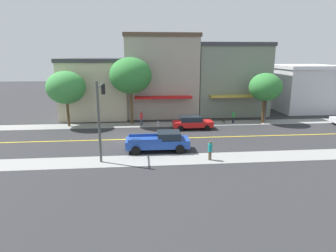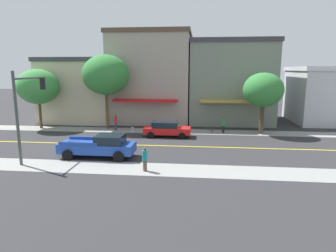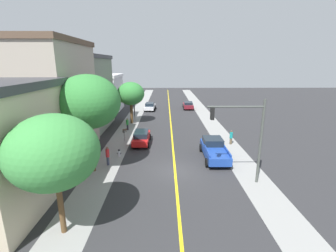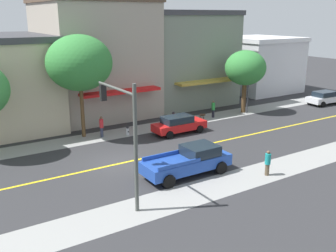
{
  "view_description": "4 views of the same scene",
  "coord_description": "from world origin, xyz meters",
  "px_view_note": "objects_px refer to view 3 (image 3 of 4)",
  "views": [
    {
      "loc": [
        29.03,
        1.28,
        8.53
      ],
      "look_at": [
        1.91,
        3.82,
        1.8
      ],
      "focal_mm": 31.04,
      "sensor_mm": 36.0,
      "label": 1
    },
    {
      "loc": [
        25.35,
        10.38,
        6.67
      ],
      "look_at": [
        3.23,
        8.03,
        2.41
      ],
      "focal_mm": 31.95,
      "sensor_mm": 36.0,
      "label": 2
    },
    {
      "loc": [
        -0.81,
        -18.76,
        9.06
      ],
      "look_at": [
        -0.52,
        7.84,
        1.92
      ],
      "focal_mm": 25.23,
      "sensor_mm": 36.0,
      "label": 3
    },
    {
      "loc": [
        21.9,
        -10.14,
        9.57
      ],
      "look_at": [
        1.49,
        2.87,
        2.54
      ],
      "focal_mm": 40.74,
      "sensor_mm": 36.0,
      "label": 4
    }
  ],
  "objects_px": {
    "pedestrian_teal_shirt": "(231,137)",
    "street_tree_left_far": "(131,94)",
    "street_tree_right_corner": "(54,152)",
    "parking_meter": "(124,134)",
    "street_lamp": "(134,99)",
    "small_dog": "(125,130)",
    "street_tree_left_near": "(88,102)",
    "white_sedan_left_curb": "(150,106)",
    "red_sedan_left_curb": "(141,137)",
    "pedestrian_green_shirt": "(127,124)",
    "fire_hydrant": "(119,153)",
    "pedestrian_red_shirt": "(108,155)",
    "maroon_sedan_right_curb": "(188,105)",
    "traffic_light_mast": "(246,130)",
    "blue_pickup_truck": "(214,149)"
  },
  "relations": [
    {
      "from": "street_tree_right_corner",
      "to": "pedestrian_green_shirt",
      "type": "xyz_separation_m",
      "value": [
        0.35,
        20.5,
        -3.82
      ]
    },
    {
      "from": "parking_meter",
      "to": "red_sedan_left_curb",
      "type": "distance_m",
      "value": 2.29
    },
    {
      "from": "traffic_light_mast",
      "to": "blue_pickup_truck",
      "type": "bearing_deg",
      "value": -76.66
    },
    {
      "from": "street_lamp",
      "to": "pedestrian_red_shirt",
      "type": "xyz_separation_m",
      "value": [
        -0.49,
        -15.62,
        -2.76
      ]
    },
    {
      "from": "maroon_sedan_right_curb",
      "to": "pedestrian_green_shirt",
      "type": "bearing_deg",
      "value": 148.84
    },
    {
      "from": "street_tree_left_near",
      "to": "street_tree_left_far",
      "type": "distance_m",
      "value": 16.84
    },
    {
      "from": "street_tree_left_far",
      "to": "traffic_light_mast",
      "type": "relative_size",
      "value": 0.96
    },
    {
      "from": "traffic_light_mast",
      "to": "white_sedan_left_curb",
      "type": "bearing_deg",
      "value": -72.91
    },
    {
      "from": "street_lamp",
      "to": "street_tree_left_far",
      "type": "bearing_deg",
      "value": -170.51
    },
    {
      "from": "fire_hydrant",
      "to": "red_sedan_left_curb",
      "type": "distance_m",
      "value": 4.32
    },
    {
      "from": "street_tree_left_near",
      "to": "white_sedan_left_curb",
      "type": "relative_size",
      "value": 1.82
    },
    {
      "from": "street_tree_left_far",
      "to": "pedestrian_teal_shirt",
      "type": "xyz_separation_m",
      "value": [
        12.72,
        -9.95,
        -3.7
      ]
    },
    {
      "from": "street_lamp",
      "to": "small_dog",
      "type": "relative_size",
      "value": 8.2
    },
    {
      "from": "street_tree_right_corner",
      "to": "red_sedan_left_curb",
      "type": "height_order",
      "value": "street_tree_right_corner"
    },
    {
      "from": "white_sedan_left_curb",
      "to": "street_tree_right_corner",
      "type": "bearing_deg",
      "value": 178.5
    },
    {
      "from": "parking_meter",
      "to": "red_sedan_left_curb",
      "type": "bearing_deg",
      "value": -21.93
    },
    {
      "from": "street_tree_left_far",
      "to": "parking_meter",
      "type": "distance_m",
      "value": 9.54
    },
    {
      "from": "maroon_sedan_right_curb",
      "to": "white_sedan_left_curb",
      "type": "bearing_deg",
      "value": 101.91
    },
    {
      "from": "pedestrian_teal_shirt",
      "to": "street_tree_left_far",
      "type": "bearing_deg",
      "value": -136.09
    },
    {
      "from": "parking_meter",
      "to": "red_sedan_left_curb",
      "type": "relative_size",
      "value": 0.28
    },
    {
      "from": "street_tree_left_far",
      "to": "pedestrian_red_shirt",
      "type": "relative_size",
      "value": 3.59
    },
    {
      "from": "parking_meter",
      "to": "pedestrian_teal_shirt",
      "type": "xyz_separation_m",
      "value": [
        12.4,
        -1.16,
        -0.01
      ]
    },
    {
      "from": "white_sedan_left_curb",
      "to": "pedestrian_red_shirt",
      "type": "distance_m",
      "value": 25.93
    },
    {
      "from": "traffic_light_mast",
      "to": "maroon_sedan_right_curb",
      "type": "xyz_separation_m",
      "value": [
        -1.31,
        30.63,
        -3.51
      ]
    },
    {
      "from": "fire_hydrant",
      "to": "pedestrian_teal_shirt",
      "type": "distance_m",
      "value": 12.67
    },
    {
      "from": "street_lamp",
      "to": "pedestrian_teal_shirt",
      "type": "relative_size",
      "value": 3.65
    },
    {
      "from": "street_tree_left_near",
      "to": "street_lamp",
      "type": "xyz_separation_m",
      "value": [
        1.42,
        16.82,
        -2.32
      ]
    },
    {
      "from": "street_tree_left_near",
      "to": "maroon_sedan_right_curb",
      "type": "xyz_separation_m",
      "value": [
        10.81,
        28.48,
        -5.26
      ]
    },
    {
      "from": "street_tree_left_near",
      "to": "street_tree_right_corner",
      "type": "relative_size",
      "value": 1.23
    },
    {
      "from": "red_sedan_left_curb",
      "to": "fire_hydrant",
      "type": "bearing_deg",
      "value": 154.42
    },
    {
      "from": "fire_hydrant",
      "to": "parking_meter",
      "type": "bearing_deg",
      "value": 93.17
    },
    {
      "from": "traffic_light_mast",
      "to": "street_tree_right_corner",
      "type": "bearing_deg",
      "value": 25.42
    },
    {
      "from": "traffic_light_mast",
      "to": "small_dog",
      "type": "relative_size",
      "value": 9.07
    },
    {
      "from": "street_tree_right_corner",
      "to": "parking_meter",
      "type": "xyz_separation_m",
      "value": [
        0.74,
        15.6,
        -3.84
      ]
    },
    {
      "from": "pedestrian_green_shirt",
      "to": "pedestrian_red_shirt",
      "type": "bearing_deg",
      "value": -81.11
    },
    {
      "from": "red_sedan_left_curb",
      "to": "pedestrian_red_shirt",
      "type": "distance_m",
      "value": 6.41
    },
    {
      "from": "pedestrian_red_shirt",
      "to": "street_tree_right_corner",
      "type": "bearing_deg",
      "value": -46.54
    },
    {
      "from": "street_lamp",
      "to": "pedestrian_green_shirt",
      "type": "distance_m",
      "value": 4.89
    },
    {
      "from": "pedestrian_red_shirt",
      "to": "small_dog",
      "type": "bearing_deg",
      "value": 137.02
    },
    {
      "from": "street_tree_left_near",
      "to": "street_tree_left_far",
      "type": "relative_size",
      "value": 1.3
    },
    {
      "from": "maroon_sedan_right_curb",
      "to": "pedestrian_teal_shirt",
      "type": "height_order",
      "value": "pedestrian_teal_shirt"
    },
    {
      "from": "pedestrian_teal_shirt",
      "to": "small_dog",
      "type": "bearing_deg",
      "value": -118.67
    },
    {
      "from": "parking_meter",
      "to": "pedestrian_green_shirt",
      "type": "height_order",
      "value": "pedestrian_green_shirt"
    },
    {
      "from": "pedestrian_green_shirt",
      "to": "street_lamp",
      "type": "bearing_deg",
      "value": 91.32
    },
    {
      "from": "white_sedan_left_curb",
      "to": "small_dog",
      "type": "xyz_separation_m",
      "value": [
        -2.43,
        -15.36,
        -0.42
      ]
    },
    {
      "from": "street_tree_right_corner",
      "to": "parking_meter",
      "type": "bearing_deg",
      "value": 87.29
    },
    {
      "from": "white_sedan_left_curb",
      "to": "pedestrian_green_shirt",
      "type": "relative_size",
      "value": 2.71
    },
    {
      "from": "small_dog",
      "to": "pedestrian_red_shirt",
      "type": "bearing_deg",
      "value": -106.75
    },
    {
      "from": "small_dog",
      "to": "street_lamp",
      "type": "bearing_deg",
      "value": 64.27
    },
    {
      "from": "street_tree_right_corner",
      "to": "pedestrian_green_shirt",
      "type": "height_order",
      "value": "street_tree_right_corner"
    }
  ]
}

